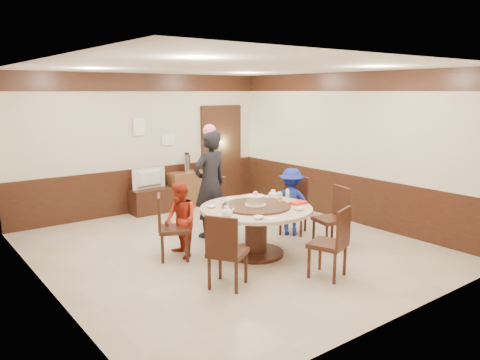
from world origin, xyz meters
TOP-DOWN VIEW (x-y plane):
  - room at (0.01, 0.01)m, footprint 6.00×6.04m
  - banquet_table at (0.12, -0.50)m, footprint 1.68×1.68m
  - chair_0 at (1.36, -0.02)m, footprint 0.61×0.61m
  - chair_1 at (0.28, 0.70)m, footprint 0.52×0.52m
  - chair_2 at (-0.96, 0.12)m, footprint 0.60×0.60m
  - chair_3 at (-0.91, -1.20)m, footprint 0.61×0.61m
  - chair_4 at (0.35, -1.75)m, footprint 0.56×0.57m
  - chair_5 at (1.31, -0.93)m, footprint 0.53×0.53m
  - person_standing at (0.10, 0.71)m, footprint 0.71×0.51m
  - person_red at (-0.82, 0.12)m, footprint 0.48×0.59m
  - person_blue at (1.26, -0.07)m, footprint 0.82×0.86m
  - birthday_cake at (0.13, -0.48)m, footprint 0.32×0.32m
  - teapot_left at (-0.54, -0.67)m, footprint 0.17×0.15m
  - teapot_right at (0.69, -0.23)m, footprint 0.17×0.15m
  - bowl_0 at (-0.44, -0.13)m, footprint 0.15×0.15m
  - bowl_1 at (0.49, -1.01)m, footprint 0.15×0.15m
  - bowl_2 at (-0.27, -1.03)m, footprint 0.15×0.15m
  - bowl_3 at (0.74, -0.68)m, footprint 0.12×0.12m
  - saucer_near at (-0.13, -1.15)m, footprint 0.18×0.18m
  - saucer_far at (0.57, 0.00)m, footprint 0.18×0.18m
  - shrimp_platter at (0.69, -0.81)m, footprint 0.30×0.20m
  - bottle_0 at (0.58, -0.53)m, footprint 0.06×0.06m
  - bottle_1 at (0.82, -0.42)m, footprint 0.06×0.06m
  - tv_stand at (0.01, 2.75)m, footprint 0.85×0.45m
  - television at (0.01, 2.75)m, footprint 0.74×0.13m
  - side_cabinet at (0.88, 2.78)m, footprint 0.80×0.40m
  - thermos at (0.89, 2.78)m, footprint 0.15×0.15m
  - notice_left at (-0.10, 2.96)m, footprint 0.25×0.00m
  - notice_right at (0.55, 2.96)m, footprint 0.30×0.00m

SIDE VIEW (x-z plane):
  - tv_stand at x=0.01m, z-range 0.00..0.50m
  - chair_0 at x=1.36m, z-range -0.18..0.79m
  - chair_1 at x=0.28m, z-range -0.18..0.79m
  - chair_2 at x=-0.96m, z-range -0.18..0.79m
  - chair_3 at x=-0.91m, z-range -0.18..0.79m
  - chair_4 at x=0.35m, z-range -0.18..0.79m
  - chair_5 at x=1.31m, z-range -0.18..0.79m
  - side_cabinet at x=0.88m, z-range 0.00..0.75m
  - banquet_table at x=0.12m, z-range 0.14..0.92m
  - person_red at x=-0.82m, z-range 0.00..1.14m
  - person_blue at x=1.26m, z-range 0.00..1.17m
  - television at x=0.01m, z-range 0.50..0.92m
  - saucer_near at x=-0.13m, z-range 0.75..0.76m
  - saucer_far at x=0.57m, z-range 0.75..0.76m
  - bowl_0 at x=-0.44m, z-range 0.75..0.79m
  - bowl_2 at x=-0.27m, z-range 0.75..0.79m
  - bowl_3 at x=0.74m, z-range 0.75..0.79m
  - bowl_1 at x=0.49m, z-range 0.75..0.80m
  - shrimp_platter at x=0.69m, z-range 0.75..0.81m
  - teapot_left at x=-0.54m, z-range 0.75..0.87m
  - teapot_right at x=0.69m, z-range 0.75..0.87m
  - bottle_0 at x=0.58m, z-range 0.75..0.91m
  - bottle_1 at x=0.82m, z-range 0.75..0.91m
  - birthday_cake at x=0.13m, z-range 0.75..0.96m
  - person_standing at x=0.10m, z-range 0.00..1.83m
  - thermos at x=0.89m, z-range 0.75..1.13m
  - room at x=0.01m, z-range -0.34..2.50m
  - notice_right at x=0.55m, z-range 1.34..1.56m
  - notice_left at x=-0.10m, z-range 1.57..1.93m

